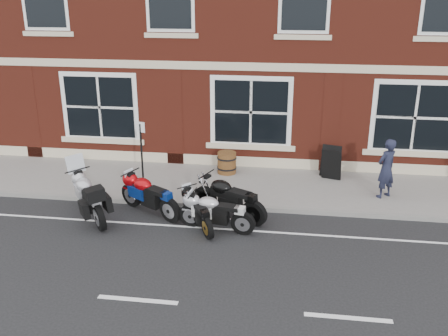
{
  "coord_description": "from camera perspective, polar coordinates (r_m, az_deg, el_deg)",
  "views": [
    {
      "loc": [
        2.81,
        -10.89,
        5.75
      ],
      "look_at": [
        1.05,
        1.6,
        1.12
      ],
      "focal_mm": 40.0,
      "sensor_mm": 36.0,
      "label": 1
    }
  ],
  "objects": [
    {
      "name": "pedestrian_left",
      "position": [
        14.54,
        18.05,
        -0.05
      ],
      "size": [
        0.74,
        0.71,
        1.7
      ],
      "primitive_type": "imported",
      "rotation": [
        0.0,
        0.0,
        3.83
      ],
      "color": "black",
      "rests_on": "sidewalk"
    },
    {
      "name": "moto_touring_silver",
      "position": [
        13.47,
        -15.08,
        -2.93
      ],
      "size": [
        1.54,
        1.94,
        1.54
      ],
      "rotation": [
        0.0,
        0.0,
        0.66
      ],
      "color": "black",
      "rests_on": "ground"
    },
    {
      "name": "barrel_planter",
      "position": [
        15.8,
        0.33,
        0.62
      ],
      "size": [
        0.62,
        0.62,
        0.69
      ],
      "color": "#441E12",
      "rests_on": "sidewalk"
    },
    {
      "name": "moto_sport_silver",
      "position": [
        12.35,
        -1.0,
        -4.92
      ],
      "size": [
        1.97,
        0.5,
        0.89
      ],
      "rotation": [
        0.0,
        0.0,
        1.38
      ],
      "color": "black",
      "rests_on": "ground"
    },
    {
      "name": "ground",
      "position": [
        12.63,
        -5.77,
        -7.02
      ],
      "size": [
        80.0,
        80.0,
        0.0
      ],
      "primitive_type": "plane",
      "color": "black",
      "rests_on": "ground"
    },
    {
      "name": "moto_naked_black",
      "position": [
        13.0,
        0.51,
        -3.24
      ],
      "size": [
        2.06,
        1.2,
        1.02
      ],
      "rotation": [
        0.0,
        0.0,
        1.08
      ],
      "color": "black",
      "rests_on": "ground"
    },
    {
      "name": "a_board_sign",
      "position": [
        15.65,
        12.13,
        0.57
      ],
      "size": [
        0.69,
        0.55,
        1.0
      ],
      "primitive_type": null,
      "rotation": [
        0.0,
        0.0,
        -0.29
      ],
      "color": "black",
      "rests_on": "sidewalk"
    },
    {
      "name": "sidewalk",
      "position": [
        15.27,
        -3.17,
        -1.74
      ],
      "size": [
        30.0,
        3.0,
        0.12
      ],
      "primitive_type": "cube",
      "color": "slate",
      "rests_on": "ground"
    },
    {
      "name": "moto_sport_black",
      "position": [
        12.55,
        -2.97,
        -4.65
      ],
      "size": [
        1.09,
        1.67,
        0.85
      ],
      "rotation": [
        0.0,
        0.0,
        0.55
      ],
      "color": "black",
      "rests_on": "ground"
    },
    {
      "name": "parking_sign",
      "position": [
        14.25,
        -9.4,
        1.8
      ],
      "size": [
        0.29,
        0.1,
        2.08
      ],
      "rotation": [
        0.0,
        0.0,
        -0.3
      ],
      "color": "black",
      "rests_on": "sidewalk"
    },
    {
      "name": "kerb",
      "position": [
        13.85,
        -4.42,
        -4.15
      ],
      "size": [
        30.0,
        0.16,
        0.12
      ],
      "primitive_type": "cube",
      "color": "slate",
      "rests_on": "ground"
    },
    {
      "name": "moto_sport_red",
      "position": [
        13.36,
        -8.5,
        -2.9
      ],
      "size": [
        1.93,
        1.28,
        0.98
      ],
      "rotation": [
        0.0,
        0.0,
        1.01
      ],
      "color": "black",
      "rests_on": "ground"
    }
  ]
}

